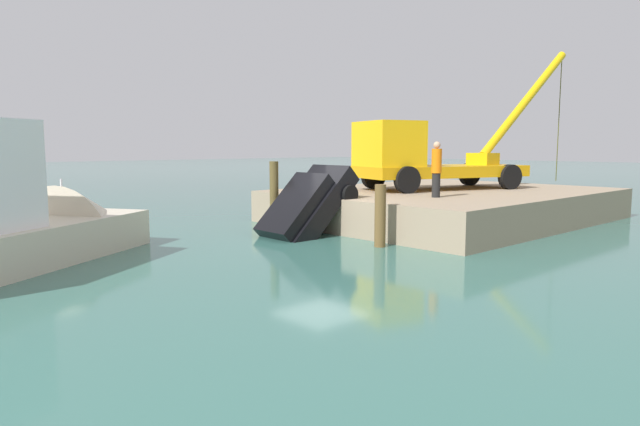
{
  "coord_description": "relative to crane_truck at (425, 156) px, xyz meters",
  "views": [
    {
      "loc": [
        12.1,
        13.05,
        2.92
      ],
      "look_at": [
        -0.5,
        -0.58,
        0.72
      ],
      "focal_mm": 31.57,
      "sensor_mm": 36.0,
      "label": 1
    }
  ],
  "objects": [
    {
      "name": "piling_near",
      "position": [
        6.38,
        -1.66,
        -1.35
      ],
      "size": [
        0.31,
        0.31,
        2.41
      ],
      "primitive_type": "cylinder",
      "color": "brown",
      "rests_on": "ground"
    },
    {
      "name": "moored_yacht",
      "position": [
        14.94,
        -1.64,
        -1.95
      ],
      "size": [
        12.73,
        9.71,
        6.32
      ],
      "color": "beige",
      "rests_on": "ground"
    },
    {
      "name": "salvaged_car",
      "position": [
        6.58,
        -0.14,
        -1.98
      ],
      "size": [
        3.77,
        2.14,
        3.66
      ],
      "color": "black",
      "rests_on": "ground"
    },
    {
      "name": "piling_mid",
      "position": [
        6.1,
        2.97,
        -1.64
      ],
      "size": [
        0.33,
        0.33,
        1.83
      ],
      "primitive_type": "cylinder",
      "color": "brown",
      "rests_on": "ground"
    },
    {
      "name": "crane_truck",
      "position": [
        0.0,
        0.0,
        0.0
      ],
      "size": [
        11.9,
        4.59,
        6.21
      ],
      "color": "orange",
      "rests_on": "dock"
    },
    {
      "name": "dock",
      "position": [
        -0.59,
        0.65,
        -1.96
      ],
      "size": [
        12.26,
        9.67,
        1.2
      ],
      "primitive_type": "cube",
      "color": "gray",
      "rests_on": "ground"
    },
    {
      "name": "dock_worker",
      "position": [
        2.58,
        2.39,
        -0.39
      ],
      "size": [
        0.34,
        0.34,
        1.89
      ],
      "color": "black",
      "rests_on": "dock"
    },
    {
      "name": "ground",
      "position": [
        6.31,
        0.65,
        -2.55
      ],
      "size": [
        200.0,
        200.0,
        0.0
      ],
      "primitive_type": "plane",
      "color": "#386B60"
    }
  ]
}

